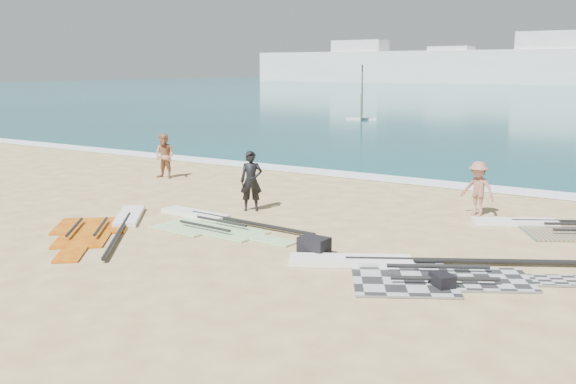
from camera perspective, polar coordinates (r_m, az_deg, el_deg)
The scene contains 12 objects.
ground at distance 12.56m, azimuth -6.41°, elevation -7.87°, with size 300.00×300.00×0.00m, color #D9C07F.
surf_line at distance 23.17m, azimuth 12.89°, elevation 0.68°, with size 300.00×1.20×0.04m, color white.
rig_grey at distance 13.22m, azimuth 11.02°, elevation -6.81°, with size 6.02×4.16×0.20m.
rig_green at distance 16.94m, azimuth -6.86°, elevation -2.72°, with size 5.06×2.16×0.20m.
rig_orange at distance 17.75m, azimuth 23.04°, elevation -2.90°, with size 5.07×3.50×0.20m.
rig_red at distance 17.09m, azimuth -15.81°, elevation -2.95°, with size 3.95×4.87×0.20m.
gear_bag_near at distance 14.10m, azimuth 2.33°, elevation -4.84°, with size 0.63×0.46×0.40m, color black.
gear_bag_far at distance 12.39m, azimuth 13.56°, elevation -7.71°, with size 0.47×0.33×0.28m, color black.
person_wetsuit at distance 18.30m, azimuth -3.28°, elevation 0.98°, with size 0.63×0.41×1.73m, color black.
beachgoer_left at distance 24.09m, azimuth -10.91°, elevation 3.16°, with size 0.81×0.63×1.67m, color #A66B4B.
beachgoer_mid at distance 18.44m, azimuth 16.52°, elevation 0.29°, with size 0.98×0.56×1.52m, color #996353.
windsurfer_left at distance 50.28m, azimuth 6.57°, elevation 7.79°, with size 2.41×2.66×4.26m.
Camera 1 is at (7.47, -9.25, 4.06)m, focal length 40.00 mm.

